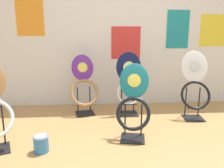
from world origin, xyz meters
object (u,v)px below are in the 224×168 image
Objects in this scene: paint_can at (41,143)px; toilet_seat_display_white_plain at (195,86)px; toilet_seat_display_purple_note at (84,88)px; toilet_seat_display_teal_sax at (133,104)px; toilet_seat_display_navy_moon at (129,84)px.

toilet_seat_display_white_plain is at bearing 22.80° from paint_can.
paint_can is (-0.40, -1.14, -0.31)m from toilet_seat_display_purple_note.
toilet_seat_display_teal_sax is 0.81m from toilet_seat_display_navy_moon.
toilet_seat_display_white_plain is 5.40× the size of paint_can.
toilet_seat_display_teal_sax is 1.16m from toilet_seat_display_white_plain.
toilet_seat_display_navy_moon is (0.06, 0.81, 0.06)m from toilet_seat_display_teal_sax.
toilet_seat_display_navy_moon is 0.98× the size of toilet_seat_display_white_plain.
toilet_seat_display_teal_sax is 4.82× the size of paint_can.
toilet_seat_display_teal_sax is 1.09m from paint_can.
toilet_seat_display_purple_note is (-0.61, 0.88, -0.01)m from toilet_seat_display_teal_sax.
toilet_seat_display_purple_note is at bearing 169.57° from toilet_seat_display_white_plain.
toilet_seat_display_purple_note is at bearing 173.91° from toilet_seat_display_navy_moon.
toilet_seat_display_white_plain reaches higher than toilet_seat_display_teal_sax.
toilet_seat_display_white_plain reaches higher than paint_can.
toilet_seat_display_purple_note is (-0.68, 0.07, -0.07)m from toilet_seat_display_navy_moon.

